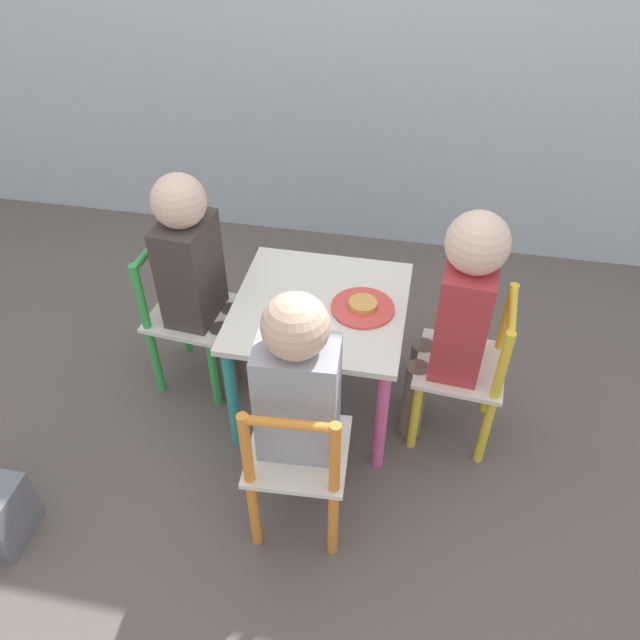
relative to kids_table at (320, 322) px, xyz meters
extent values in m
plane|color=#5B514C|center=(0.00, 0.00, -0.36)|extent=(6.00, 6.00, 0.00)
cube|color=silver|center=(0.00, 0.00, 0.06)|extent=(0.52, 0.52, 0.02)
cylinder|color=teal|center=(-0.22, -0.22, -0.15)|extent=(0.04, 0.04, 0.41)
cylinder|color=#E5599E|center=(0.22, -0.22, -0.15)|extent=(0.04, 0.04, 0.41)
cylinder|color=#DB3D38|center=(-0.22, 0.22, -0.15)|extent=(0.04, 0.04, 0.41)
cylinder|color=#8E51BC|center=(0.22, 0.22, -0.15)|extent=(0.04, 0.04, 0.41)
cube|color=silver|center=(0.03, -0.44, -0.07)|extent=(0.28, 0.28, 0.02)
cylinder|color=orange|center=(0.13, -0.33, -0.22)|extent=(0.03, 0.03, 0.28)
cylinder|color=orange|center=(-0.09, -0.34, -0.22)|extent=(0.03, 0.03, 0.28)
cylinder|color=orange|center=(0.14, -0.54, -0.22)|extent=(0.03, 0.03, 0.28)
cylinder|color=orange|center=(-0.07, -0.55, -0.22)|extent=(0.03, 0.03, 0.28)
cylinder|color=orange|center=(0.14, -0.54, 0.05)|extent=(0.03, 0.03, 0.26)
cylinder|color=orange|center=(-0.07, -0.55, 0.05)|extent=(0.03, 0.03, 0.26)
cylinder|color=orange|center=(0.03, -0.54, 0.17)|extent=(0.21, 0.04, 0.02)
cube|color=silver|center=(0.44, -0.04, -0.07)|extent=(0.28, 0.28, 0.02)
cylinder|color=yellow|center=(0.34, 0.08, -0.22)|extent=(0.03, 0.03, 0.28)
cylinder|color=yellow|center=(0.32, -0.13, -0.22)|extent=(0.03, 0.03, 0.28)
cylinder|color=yellow|center=(0.55, 0.06, -0.22)|extent=(0.03, 0.03, 0.28)
cylinder|color=yellow|center=(0.53, -0.15, -0.22)|extent=(0.03, 0.03, 0.28)
cylinder|color=yellow|center=(0.55, 0.06, 0.05)|extent=(0.03, 0.03, 0.26)
cylinder|color=yellow|center=(0.53, -0.15, 0.05)|extent=(0.03, 0.03, 0.26)
cylinder|color=yellow|center=(0.54, -0.04, 0.17)|extent=(0.04, 0.21, 0.02)
cube|color=silver|center=(-0.44, 0.04, -0.07)|extent=(0.28, 0.28, 0.02)
cylinder|color=green|center=(-0.34, -0.08, -0.22)|extent=(0.03, 0.03, 0.28)
cylinder|color=green|center=(-0.32, 0.14, -0.22)|extent=(0.03, 0.03, 0.28)
cylinder|color=green|center=(-0.55, -0.06, -0.22)|extent=(0.03, 0.03, 0.28)
cylinder|color=green|center=(-0.53, 0.15, -0.22)|extent=(0.03, 0.03, 0.28)
cylinder|color=green|center=(-0.55, -0.06, 0.05)|extent=(0.03, 0.03, 0.26)
cylinder|color=green|center=(-0.53, 0.15, 0.05)|extent=(0.03, 0.03, 0.26)
cylinder|color=green|center=(-0.54, 0.05, 0.17)|extent=(0.04, 0.21, 0.02)
cylinder|color=#4C608E|center=(0.07, -0.31, -0.21)|extent=(0.07, 0.07, 0.29)
cylinder|color=#4C608E|center=(-0.03, -0.32, -0.21)|extent=(0.07, 0.07, 0.29)
cube|color=#999EA8|center=(0.03, -0.42, 0.11)|extent=(0.21, 0.15, 0.34)
sphere|color=#DBB293|center=(0.03, -0.42, 0.35)|extent=(0.16, 0.16, 0.16)
cylinder|color=#7A6B5B|center=(0.32, 0.02, -0.21)|extent=(0.07, 0.07, 0.29)
cylinder|color=#7A6B5B|center=(0.31, -0.08, -0.21)|extent=(0.07, 0.07, 0.29)
cube|color=#B23338|center=(0.42, -0.03, 0.12)|extent=(0.16, 0.21, 0.36)
sphere|color=beige|center=(0.42, -0.03, 0.37)|extent=(0.17, 0.17, 0.17)
cylinder|color=#7A6B5B|center=(-0.32, -0.02, -0.21)|extent=(0.07, 0.07, 0.29)
cylinder|color=#7A6B5B|center=(-0.31, 0.08, -0.21)|extent=(0.07, 0.07, 0.29)
cube|color=#423833|center=(-0.42, 0.04, 0.11)|extent=(0.16, 0.21, 0.35)
sphere|color=beige|center=(-0.42, 0.04, 0.35)|extent=(0.16, 0.16, 0.16)
cylinder|color=white|center=(0.00, -0.13, 0.08)|extent=(0.15, 0.15, 0.01)
cylinder|color=gold|center=(0.00, -0.13, 0.09)|extent=(0.07, 0.07, 0.02)
cylinder|color=#E54C47|center=(0.13, 0.00, 0.08)|extent=(0.19, 0.19, 0.01)
cylinder|color=gold|center=(0.13, 0.00, 0.09)|extent=(0.09, 0.09, 0.02)
camera|label=1|loc=(0.27, -1.42, 1.26)|focal=35.00mm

